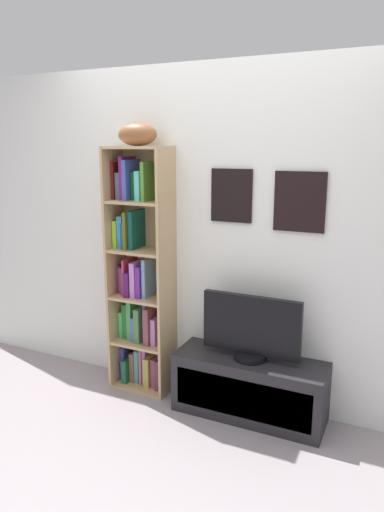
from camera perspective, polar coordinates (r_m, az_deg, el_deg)
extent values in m
cube|color=gray|center=(2.87, -6.67, -26.10)|extent=(5.20, 5.20, 0.04)
cube|color=silver|center=(3.29, 3.16, 2.13)|extent=(4.80, 0.06, 2.33)
cube|color=black|center=(3.17, 4.76, 7.24)|extent=(0.28, 0.02, 0.35)
cube|color=tan|center=(3.17, 4.73, 7.23)|extent=(0.23, 0.01, 0.30)
cube|color=black|center=(3.05, 12.80, 6.36)|extent=(0.32, 0.02, 0.38)
cube|color=#A3AEB0|center=(3.04, 12.78, 6.35)|extent=(0.27, 0.01, 0.33)
cube|color=tan|center=(3.56, -9.12, -1.64)|extent=(0.02, 0.27, 1.79)
cube|color=tan|center=(3.34, -3.01, -2.46)|extent=(0.02, 0.27, 1.79)
cube|color=tan|center=(3.55, -5.09, -1.56)|extent=(0.45, 0.01, 1.79)
cube|color=tan|center=(3.77, -5.83, -15.11)|extent=(0.41, 0.26, 0.02)
cube|color=tan|center=(3.62, -5.96, -10.23)|extent=(0.41, 0.26, 0.02)
cube|color=tan|center=(3.50, -6.09, -4.96)|extent=(0.41, 0.26, 0.02)
cube|color=tan|center=(3.41, -6.23, 0.63)|extent=(0.41, 0.26, 0.02)
cube|color=tan|center=(3.35, -6.38, 6.48)|extent=(0.41, 0.26, 0.02)
cube|color=tan|center=(3.33, -6.54, 12.81)|extent=(0.41, 0.26, 0.02)
cube|color=#353787|center=(3.83, -7.82, -12.33)|extent=(0.04, 0.15, 0.26)
cube|color=#1A5738|center=(3.81, -7.41, -13.16)|extent=(0.04, 0.20, 0.18)
cube|color=brown|center=(3.79, -6.67, -12.85)|extent=(0.04, 0.15, 0.23)
cube|color=teal|center=(3.77, -6.13, -12.78)|extent=(0.04, 0.15, 0.26)
cube|color=#9D5D74|center=(3.74, -5.66, -12.70)|extent=(0.02, 0.15, 0.29)
cube|color=#AF5DA2|center=(3.73, -5.25, -12.74)|extent=(0.03, 0.15, 0.29)
cube|color=#A09742|center=(3.71, -4.87, -13.40)|extent=(0.04, 0.19, 0.23)
cube|color=#8A4562|center=(3.70, -4.07, -13.53)|extent=(0.04, 0.16, 0.22)
cube|color=#622D43|center=(3.67, -3.52, -13.71)|extent=(0.04, 0.19, 0.23)
cube|color=#4BCA6A|center=(3.72, -8.01, -7.89)|extent=(0.03, 0.14, 0.19)
cube|color=#28722B|center=(3.68, -7.50, -7.51)|extent=(0.04, 0.15, 0.27)
cube|color=#489A5D|center=(3.64, -6.96, -7.41)|extent=(0.04, 0.16, 0.30)
cube|color=#4766A0|center=(3.64, -6.44, -8.42)|extent=(0.04, 0.18, 0.18)
cube|color=#477041|center=(3.59, -5.92, -8.01)|extent=(0.04, 0.20, 0.26)
cube|color=#4060A2|center=(3.58, -5.16, -7.74)|extent=(0.03, 0.15, 0.30)
cube|color=brown|center=(3.54, -4.78, -8.12)|extent=(0.04, 0.21, 0.28)
cube|color=#B56FAF|center=(3.54, -4.02, -8.78)|extent=(0.04, 0.19, 0.20)
cube|color=#612043|center=(3.60, -8.24, -2.58)|extent=(0.03, 0.15, 0.21)
cube|color=#663B5F|center=(3.58, -7.80, -2.76)|extent=(0.04, 0.16, 0.20)
cube|color=#C23553|center=(3.54, -7.48, -2.37)|extent=(0.02, 0.19, 0.27)
cube|color=#49154F|center=(3.52, -7.06, -3.15)|extent=(0.04, 0.21, 0.18)
cube|color=#B97AC7|center=(3.49, -6.38, -2.63)|extent=(0.04, 0.20, 0.26)
cube|color=#632795|center=(3.48, -5.75, -2.90)|extent=(0.04, 0.20, 0.23)
cube|color=#739CC2|center=(3.46, -5.14, -2.52)|extent=(0.03, 0.18, 0.29)
cube|color=#90CA29|center=(3.51, -8.53, 2.75)|extent=(0.03, 0.18, 0.20)
cube|color=#398DC9|center=(3.49, -7.94, 2.98)|extent=(0.04, 0.18, 0.23)
cube|color=navy|center=(3.46, -7.57, 2.55)|extent=(0.02, 0.20, 0.19)
cube|color=#555918|center=(3.44, -7.25, 3.17)|extent=(0.02, 0.21, 0.27)
cube|color=#0F4D41|center=(3.43, -6.66, 3.21)|extent=(0.03, 0.19, 0.28)
cube|color=#5A1511|center=(3.47, -8.79, 8.95)|extent=(0.02, 0.17, 0.26)
cube|color=#446373|center=(3.46, -8.20, 8.36)|extent=(0.04, 0.16, 0.19)
cube|color=#711A74|center=(3.42, -7.74, 9.27)|extent=(0.03, 0.18, 0.30)
cube|color=#414DA8|center=(3.39, -7.29, 9.06)|extent=(0.03, 0.20, 0.28)
cube|color=#105824|center=(3.40, -6.51, 8.39)|extent=(0.03, 0.15, 0.19)
cube|color=#278ABD|center=(3.38, -6.07, 8.28)|extent=(0.02, 0.16, 0.18)
cube|color=#53BEB5|center=(3.34, -5.76, 8.41)|extent=(0.04, 0.21, 0.20)
cube|color=#4F8A2F|center=(3.32, -5.16, 8.93)|extent=(0.03, 0.20, 0.27)
ellipsoid|color=brown|center=(3.33, -6.58, 14.28)|extent=(0.29, 0.15, 0.15)
cube|color=black|center=(3.33, 6.91, -15.35)|extent=(1.01, 0.35, 0.41)
cube|color=black|center=(3.19, 5.92, -16.67)|extent=(0.91, 0.01, 0.26)
cylinder|color=black|center=(3.23, 7.02, -11.80)|extent=(0.22, 0.22, 0.04)
cube|color=black|center=(3.15, 7.13, -8.21)|extent=(0.66, 0.04, 0.39)
cube|color=white|center=(3.14, 7.06, -8.29)|extent=(0.62, 0.01, 0.35)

